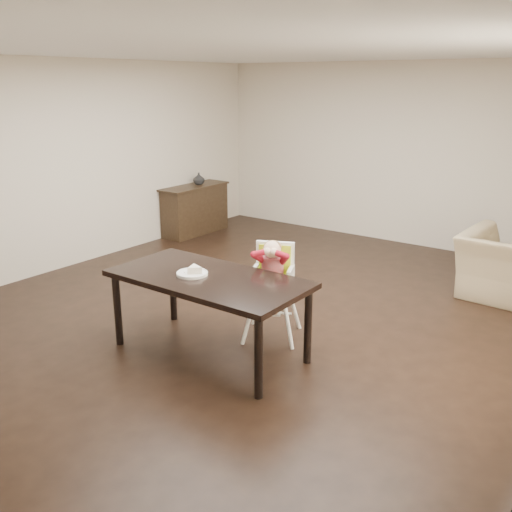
{
  "coord_description": "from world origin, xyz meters",
  "views": [
    {
      "loc": [
        3.41,
        -4.75,
        2.42
      ],
      "look_at": [
        0.49,
        -0.74,
        0.89
      ],
      "focal_mm": 40.0,
      "sensor_mm": 36.0,
      "label": 1
    }
  ],
  "objects": [
    {
      "name": "ground",
      "position": [
        0.0,
        0.0,
        0.0
      ],
      "size": [
        7.0,
        7.0,
        0.0
      ],
      "primitive_type": "plane",
      "color": "black",
      "rests_on": "ground"
    },
    {
      "name": "room_walls",
      "position": [
        0.0,
        0.0,
        1.86
      ],
      "size": [
        6.02,
        7.02,
        2.71
      ],
      "color": "beige",
      "rests_on": "ground"
    },
    {
      "name": "dining_table",
      "position": [
        0.25,
        -1.13,
        0.67
      ],
      "size": [
        1.8,
        0.9,
        0.75
      ],
      "color": "black",
      "rests_on": "ground"
    },
    {
      "name": "high_chair",
      "position": [
        0.49,
        -0.48,
        0.69
      ],
      "size": [
        0.54,
        0.54,
        0.98
      ],
      "rotation": [
        0.0,
        0.0,
        0.42
      ],
      "color": "white",
      "rests_on": "ground"
    },
    {
      "name": "plate",
      "position": [
        0.11,
        -1.18,
        0.78
      ],
      "size": [
        0.36,
        0.36,
        0.08
      ],
      "rotation": [
        0.0,
        0.0,
        0.35
      ],
      "color": "white",
      "rests_on": "dining_table"
    },
    {
      "name": "sideboard",
      "position": [
        -2.78,
        2.04,
        0.4
      ],
      "size": [
        0.44,
        1.26,
        0.79
      ],
      "color": "black",
      "rests_on": "ground"
    },
    {
      "name": "vase",
      "position": [
        -2.78,
        2.15,
        0.88
      ],
      "size": [
        0.21,
        0.22,
        0.19
      ],
      "primitive_type": "imported",
      "rotation": [
        0.0,
        0.0,
        -0.13
      ],
      "color": "#99999E",
      "rests_on": "sideboard"
    }
  ]
}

